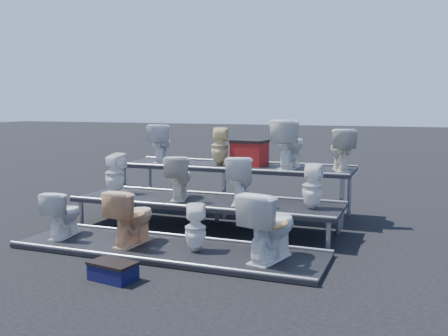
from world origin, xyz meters
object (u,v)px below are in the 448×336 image
(toilet_0, at_px, (63,213))
(toilet_2, at_px, (196,228))
(toilet_3, at_px, (270,225))
(toilet_10, at_px, (289,144))
(red_crate, at_px, (250,154))
(toilet_1, at_px, (132,216))
(step_stool, at_px, (113,272))
(toilet_4, at_px, (115,174))
(toilet_6, at_px, (240,180))
(toilet_5, at_px, (179,177))
(toilet_9, at_px, (220,146))
(toilet_7, at_px, (312,186))
(toilet_8, at_px, (160,143))
(toilet_11, at_px, (341,150))

(toilet_0, xyz_separation_m, toilet_2, (2.08, 0.00, -0.03))
(toilet_3, distance_m, toilet_10, 2.75)
(red_crate, bearing_deg, toilet_0, -118.78)
(toilet_1, distance_m, toilet_10, 3.14)
(toilet_10, distance_m, step_stool, 4.09)
(toilet_3, bearing_deg, red_crate, -52.82)
(toilet_0, relative_size, toilet_4, 0.98)
(toilet_0, bearing_deg, red_crate, -132.72)
(toilet_1, distance_m, red_crate, 2.92)
(toilet_6, xyz_separation_m, step_stool, (-0.64, -2.47, -0.73))
(toilet_1, relative_size, toilet_5, 1.10)
(toilet_6, relative_size, toilet_9, 1.07)
(toilet_5, height_order, toilet_6, toilet_6)
(toilet_3, distance_m, toilet_7, 1.36)
(toilet_9, bearing_deg, toilet_4, 30.55)
(toilet_2, height_order, toilet_8, toilet_8)
(toilet_7, bearing_deg, step_stool, 52.02)
(toilet_3, height_order, toilet_4, toilet_4)
(toilet_7, bearing_deg, red_crate, -48.31)
(toilet_9, bearing_deg, toilet_1, 71.29)
(toilet_5, bearing_deg, toilet_6, 163.56)
(toilet_6, xyz_separation_m, toilet_8, (-2.04, 1.30, 0.40))
(toilet_7, bearing_deg, toilet_4, -2.76)
(toilet_3, relative_size, toilet_6, 1.18)
(toilet_8, xyz_separation_m, step_stool, (1.40, -3.77, -1.13))
(toilet_6, distance_m, toilet_8, 2.45)
(toilet_3, bearing_deg, toilet_10, -66.91)
(toilet_4, height_order, toilet_5, toilet_5)
(toilet_0, xyz_separation_m, toilet_11, (3.55, 2.60, 0.82))
(toilet_7, xyz_separation_m, toilet_8, (-3.14, 1.30, 0.44))
(toilet_3, bearing_deg, toilet_7, -87.03)
(toilet_3, height_order, toilet_10, toilet_10)
(toilet_8, bearing_deg, red_crate, 163.17)
(toilet_5, bearing_deg, toilet_11, -167.36)
(toilet_3, distance_m, toilet_8, 3.95)
(toilet_5, bearing_deg, toilet_2, 107.12)
(toilet_3, bearing_deg, toilet_1, 14.45)
(toilet_8, relative_size, step_stool, 1.44)
(toilet_8, height_order, step_stool, toilet_8)
(toilet_5, relative_size, toilet_6, 0.96)
(toilet_5, height_order, toilet_8, toilet_8)
(toilet_11, bearing_deg, step_stool, 45.57)
(toilet_2, relative_size, toilet_4, 0.89)
(toilet_3, xyz_separation_m, toilet_8, (-2.88, 2.60, 0.73))
(toilet_1, relative_size, toilet_9, 1.12)
(toilet_1, xyz_separation_m, toilet_8, (-0.94, 2.60, 0.78))
(toilet_10, height_order, step_stool, toilet_10)
(toilet_3, distance_m, step_stool, 1.92)
(toilet_3, xyz_separation_m, toilet_7, (0.26, 1.30, 0.29))
(toilet_4, relative_size, toilet_10, 0.82)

